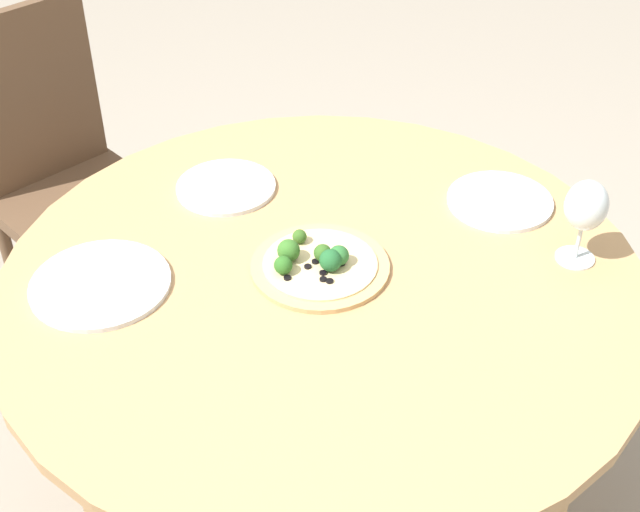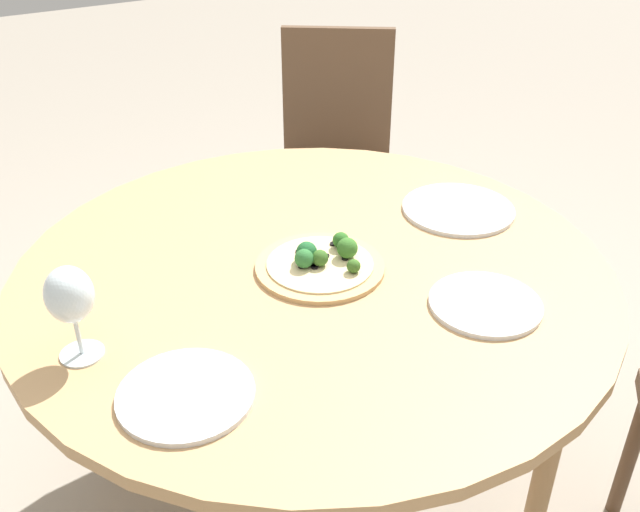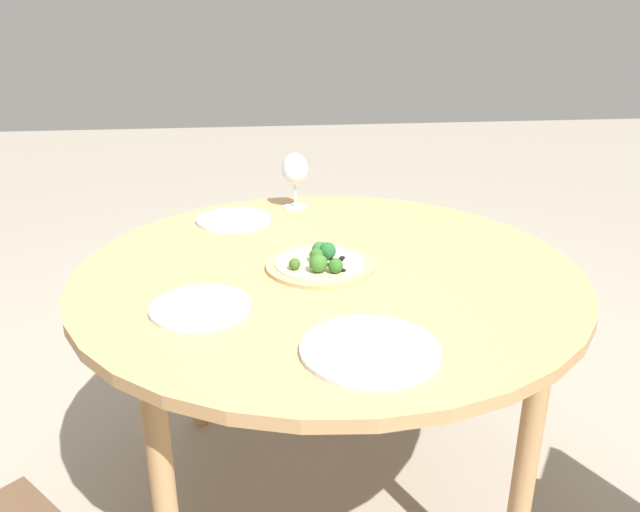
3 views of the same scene
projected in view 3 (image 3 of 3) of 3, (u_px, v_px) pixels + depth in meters
ground_plane at (327, 495)px, 1.80m from camera, size 12.00×12.00×0.00m
dining_table at (328, 290)px, 1.56m from camera, size 1.23×1.23×0.72m
pizza at (320, 263)px, 1.52m from camera, size 0.27×0.27×0.06m
wine_glass at (295, 170)px, 1.93m from camera, size 0.08×0.08×0.18m
plate_near at (234, 219)px, 1.85m from camera, size 0.22×0.22×0.01m
plate_far at (201, 307)px, 1.31m from camera, size 0.21×0.21×0.01m
plate_side at (370, 349)px, 1.15m from camera, size 0.26×0.26×0.01m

